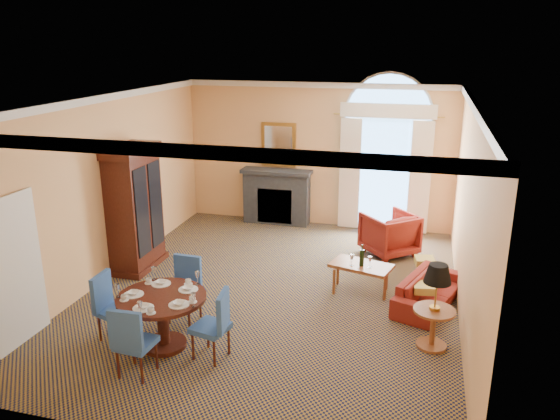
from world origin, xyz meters
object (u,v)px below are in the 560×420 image
(dining_table, at_px, (162,309))
(armchair, at_px, (389,234))
(side_table, at_px, (436,296))
(armoire, at_px, (134,210))
(coffee_table, at_px, (361,266))
(sofa, at_px, (429,291))

(dining_table, bearing_deg, armchair, 57.40)
(dining_table, relative_size, side_table, 1.01)
(armoire, xyz_separation_m, coffee_table, (4.15, -0.01, -0.64))
(armchair, relative_size, coffee_table, 0.84)
(armoire, height_order, armchair, armoire)
(armchair, bearing_deg, coffee_table, 38.66)
(armoire, height_order, sofa, armoire)
(dining_table, bearing_deg, sofa, 32.40)
(dining_table, height_order, coffee_table, dining_table)
(sofa, bearing_deg, dining_table, 141.93)
(armoire, height_order, coffee_table, armoire)
(sofa, bearing_deg, armoire, 107.55)
(armoire, xyz_separation_m, armchair, (4.48, 1.86, -0.69))
(dining_table, height_order, armchair, dining_table)
(dining_table, xyz_separation_m, sofa, (3.53, 2.24, -0.33))
(sofa, height_order, side_table, side_table)
(dining_table, relative_size, sofa, 0.73)
(side_table, bearing_deg, coffee_table, 128.74)
(armoire, bearing_deg, coffee_table, -0.13)
(dining_table, distance_m, coffee_table, 3.42)
(armchair, bearing_deg, side_table, 62.78)
(coffee_table, bearing_deg, side_table, -36.09)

